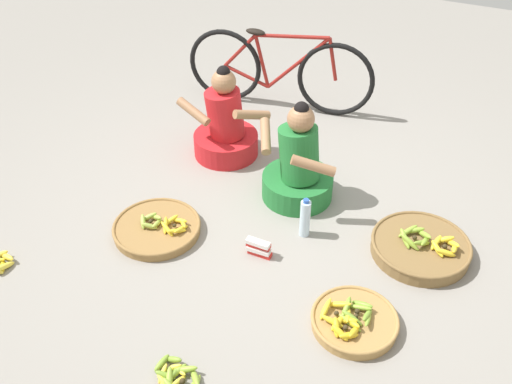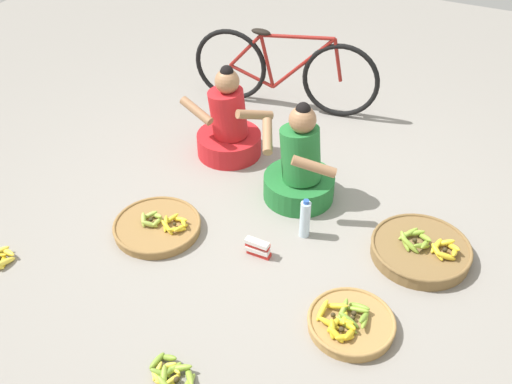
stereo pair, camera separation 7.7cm
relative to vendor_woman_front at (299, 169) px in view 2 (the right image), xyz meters
name	(u,v)px [view 2 (the right image)]	position (x,y,z in m)	size (l,w,h in m)	color
ground_plane	(269,215)	(-0.10, -0.30, -0.25)	(10.00, 10.00, 0.00)	gray
vendor_woman_front	(299,169)	(0.00, 0.00, 0.00)	(0.69, 0.55, 0.79)	#237233
vendor_woman_behind	(229,127)	(-0.73, 0.28, 0.00)	(0.70, 0.52, 0.78)	red
bicycle_leaning	(284,71)	(-0.66, 1.18, 0.11)	(1.69, 0.30, 0.73)	black
banana_basket_front_left	(421,250)	(0.97, -0.22, -0.19)	(0.65, 0.65, 0.17)	brown
banana_basket_near_vendor	(158,226)	(-0.71, -0.78, -0.21)	(0.60, 0.60, 0.13)	olive
banana_basket_near_bicycle	(350,323)	(0.75, -1.00, -0.20)	(0.51, 0.51, 0.14)	#A87F47
loose_bananas_back_center	(171,375)	(0.02, -1.74, -0.22)	(0.31, 0.23, 0.09)	olive
water_bottle	(305,219)	(0.21, -0.37, -0.11)	(0.07, 0.07, 0.30)	silver
packet_carton_stack	(258,248)	(0.01, -0.69, -0.19)	(0.18, 0.07, 0.12)	red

